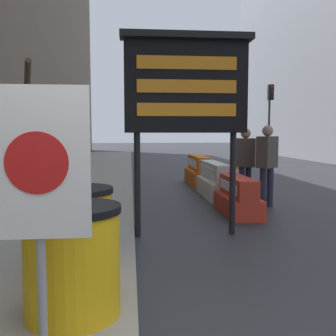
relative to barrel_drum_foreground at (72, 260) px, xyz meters
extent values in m
cylinder|color=#4C3D2D|center=(-1.67, 5.41, 1.95)|extent=(0.56, 1.42, 1.08)
cylinder|color=yellow|center=(0.00, 0.00, -0.03)|extent=(0.77, 0.77, 0.85)
cylinder|color=black|center=(0.00, 0.00, 0.42)|extent=(0.80, 0.80, 0.06)
cylinder|color=yellow|center=(-0.11, 1.03, -0.03)|extent=(0.77, 0.77, 0.85)
cylinder|color=black|center=(-0.11, 1.03, 0.42)|extent=(0.80, 0.80, 0.06)
cylinder|color=gray|center=(-0.10, -0.63, 0.20)|extent=(0.06, 0.06, 1.30)
cube|color=white|center=(-0.10, -0.65, 0.85)|extent=(0.66, 0.04, 0.97)
cylinder|color=red|center=(-0.10, -0.67, 0.85)|extent=(0.39, 0.01, 0.39)
cylinder|color=black|center=(0.58, 2.97, 0.21)|extent=(0.10, 0.10, 1.64)
cylinder|color=black|center=(2.11, 2.97, 0.21)|extent=(0.10, 0.10, 1.64)
cube|color=black|center=(1.35, 2.97, 1.74)|extent=(1.91, 0.24, 1.41)
cube|color=black|center=(1.35, 2.90, 2.49)|extent=(2.03, 0.34, 0.10)
cube|color=orange|center=(1.35, 2.84, 2.09)|extent=(1.53, 0.02, 0.20)
cube|color=orange|center=(1.35, 2.84, 1.74)|extent=(1.53, 0.02, 0.20)
cube|color=orange|center=(1.35, 2.84, 1.38)|extent=(1.53, 0.02, 0.20)
cube|color=red|center=(2.63, 4.48, -0.42)|extent=(0.64, 1.60, 0.38)
cube|color=red|center=(2.63, 4.48, -0.04)|extent=(0.39, 1.60, 0.38)
cube|color=white|center=(2.42, 4.48, -0.04)|extent=(0.02, 1.28, 0.19)
cube|color=silver|center=(2.63, 6.66, -0.39)|extent=(0.60, 2.10, 0.44)
cube|color=silver|center=(2.63, 6.66, 0.05)|extent=(0.36, 2.10, 0.44)
cube|color=white|center=(2.44, 6.66, 0.05)|extent=(0.02, 1.68, 0.22)
cube|color=orange|center=(2.63, 9.09, -0.39)|extent=(0.63, 2.03, 0.45)
cube|color=orange|center=(2.63, 9.09, 0.07)|extent=(0.38, 2.03, 0.45)
cube|color=white|center=(2.43, 9.09, 0.07)|extent=(0.02, 1.63, 0.23)
cube|color=black|center=(3.95, 9.19, -0.59)|extent=(0.38, 0.38, 0.04)
cone|color=orange|center=(3.95, 9.19, -0.25)|extent=(0.31, 0.31, 0.65)
cylinder|color=white|center=(3.95, 9.19, -0.22)|extent=(0.18, 0.18, 0.09)
cube|color=black|center=(2.80, 8.12, -0.59)|extent=(0.37, 0.37, 0.04)
cone|color=orange|center=(2.80, 8.12, -0.26)|extent=(0.29, 0.29, 0.62)
cylinder|color=white|center=(2.80, 8.12, -0.23)|extent=(0.17, 0.17, 0.09)
cylinder|color=#2D2D30|center=(0.83, 14.84, 1.42)|extent=(0.12, 0.12, 4.06)
cube|color=black|center=(0.83, 14.68, 3.02)|extent=(0.28, 0.28, 0.84)
sphere|color=#360605|center=(0.83, 14.53, 3.30)|extent=(0.15, 0.15, 0.15)
sphere|color=#392C06|center=(0.83, 14.53, 3.02)|extent=(0.15, 0.15, 0.15)
sphere|color=green|center=(0.83, 14.53, 2.74)|extent=(0.15, 0.15, 0.15)
cylinder|color=#2D2D30|center=(8.26, 18.39, 1.53)|extent=(0.12, 0.12, 4.28)
cube|color=black|center=(8.26, 18.23, 3.25)|extent=(0.28, 0.28, 0.84)
sphere|color=red|center=(8.26, 18.08, 3.53)|extent=(0.15, 0.15, 0.15)
sphere|color=#392C06|center=(8.26, 18.08, 3.25)|extent=(0.15, 0.15, 0.15)
sphere|color=black|center=(8.26, 18.08, 2.97)|extent=(0.15, 0.15, 0.15)
cylinder|color=#23283D|center=(3.39, 5.20, -0.18)|extent=(0.14, 0.14, 0.87)
cylinder|color=#23283D|center=(3.56, 5.20, -0.18)|extent=(0.14, 0.14, 0.87)
cube|color=#47423D|center=(3.47, 5.20, 0.61)|extent=(0.54, 0.52, 0.69)
sphere|color=#AA7572|center=(3.47, 5.20, 1.07)|extent=(0.24, 0.24, 0.24)
cylinder|color=#23283D|center=(3.08, 5.79, -0.19)|extent=(0.14, 0.14, 0.84)
cylinder|color=#23283D|center=(3.24, 5.79, -0.19)|extent=(0.14, 0.14, 0.84)
cube|color=#47423D|center=(3.16, 5.79, 0.57)|extent=(0.53, 0.43, 0.67)
sphere|color=#9B7E4D|center=(3.16, 5.79, 1.02)|extent=(0.23, 0.23, 0.23)
camera|label=1|loc=(0.48, -3.17, 1.04)|focal=42.00mm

